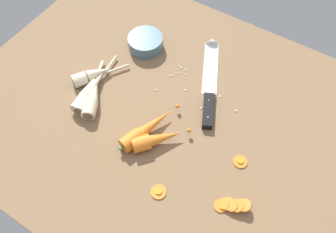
{
  "coord_description": "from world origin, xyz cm",
  "views": [
    {
      "loc": [
        28.12,
        -46.63,
        83.5
      ],
      "look_at": [
        0.0,
        -2.0,
        1.5
      ],
      "focal_mm": 37.96,
      "sensor_mm": 36.0,
      "label": 1
    }
  ],
  "objects_px": {
    "parsnip_outer": "(87,94)",
    "carrot_slice_stray_mid": "(158,192)",
    "parsnip_front": "(88,92)",
    "parsnip_mid_right": "(90,91)",
    "carrot_slice_stray_near": "(240,161)",
    "whole_carrot": "(145,130)",
    "parsnip_mid_left": "(93,97)",
    "prep_bowl": "(146,42)",
    "chefs_knife": "(210,78)",
    "whole_carrot_second": "(155,140)",
    "carrot_slice_stack": "(232,205)",
    "parsnip_back": "(92,76)"
  },
  "relations": [
    {
      "from": "parsnip_mid_right",
      "to": "prep_bowl",
      "type": "bearing_deg",
      "value": 83.63
    },
    {
      "from": "whole_carrot_second",
      "to": "carrot_slice_stack",
      "type": "height_order",
      "value": "whole_carrot_second"
    },
    {
      "from": "whole_carrot",
      "to": "whole_carrot_second",
      "type": "distance_m",
      "value": 0.04
    },
    {
      "from": "carrot_slice_stray_mid",
      "to": "prep_bowl",
      "type": "height_order",
      "value": "prep_bowl"
    },
    {
      "from": "parsnip_mid_right",
      "to": "carrot_slice_stack",
      "type": "height_order",
      "value": "parsnip_mid_right"
    },
    {
      "from": "parsnip_front",
      "to": "carrot_slice_stack",
      "type": "bearing_deg",
      "value": -8.57
    },
    {
      "from": "parsnip_mid_left",
      "to": "parsnip_outer",
      "type": "height_order",
      "value": "same"
    },
    {
      "from": "whole_carrot_second",
      "to": "carrot_slice_stray_mid",
      "type": "height_order",
      "value": "whole_carrot_second"
    },
    {
      "from": "parsnip_outer",
      "to": "prep_bowl",
      "type": "height_order",
      "value": "same"
    },
    {
      "from": "chefs_knife",
      "to": "parsnip_mid_right",
      "type": "distance_m",
      "value": 0.35
    },
    {
      "from": "parsnip_front",
      "to": "carrot_slice_stack",
      "type": "height_order",
      "value": "parsnip_front"
    },
    {
      "from": "carrot_slice_stray_near",
      "to": "parsnip_back",
      "type": "bearing_deg",
      "value": 178.94
    },
    {
      "from": "parsnip_mid_right",
      "to": "parsnip_back",
      "type": "bearing_deg",
      "value": 124.1
    },
    {
      "from": "whole_carrot_second",
      "to": "parsnip_back",
      "type": "xyz_separation_m",
      "value": [
        -0.28,
        0.08,
        -0.0
      ]
    },
    {
      "from": "carrot_slice_stray_mid",
      "to": "whole_carrot",
      "type": "bearing_deg",
      "value": 134.66
    },
    {
      "from": "chefs_knife",
      "to": "parsnip_back",
      "type": "relative_size",
      "value": 2.06
    },
    {
      "from": "parsnip_front",
      "to": "parsnip_mid_left",
      "type": "height_order",
      "value": "same"
    },
    {
      "from": "carrot_slice_stack",
      "to": "parsnip_front",
      "type": "bearing_deg",
      "value": 171.43
    },
    {
      "from": "whole_carrot_second",
      "to": "carrot_slice_stray_near",
      "type": "xyz_separation_m",
      "value": [
        0.21,
        0.07,
        -0.02
      ]
    },
    {
      "from": "parsnip_mid_left",
      "to": "carrot_slice_stray_mid",
      "type": "height_order",
      "value": "parsnip_mid_left"
    },
    {
      "from": "whole_carrot",
      "to": "carrot_slice_stack",
      "type": "distance_m",
      "value": 0.29
    },
    {
      "from": "parsnip_mid_right",
      "to": "carrot_slice_stray_near",
      "type": "distance_m",
      "value": 0.46
    },
    {
      "from": "chefs_knife",
      "to": "carrot_slice_stray_near",
      "type": "distance_m",
      "value": 0.28
    },
    {
      "from": "parsnip_back",
      "to": "carrot_slice_stray_near",
      "type": "distance_m",
      "value": 0.49
    },
    {
      "from": "prep_bowl",
      "to": "chefs_knife",
      "type": "bearing_deg",
      "value": -1.75
    },
    {
      "from": "carrot_slice_stack",
      "to": "parsnip_back",
      "type": "bearing_deg",
      "value": 166.51
    },
    {
      "from": "carrot_slice_stray_mid",
      "to": "parsnip_outer",
      "type": "bearing_deg",
      "value": 158.11
    },
    {
      "from": "parsnip_mid_left",
      "to": "prep_bowl",
      "type": "distance_m",
      "value": 0.26
    },
    {
      "from": "chefs_knife",
      "to": "whole_carrot",
      "type": "distance_m",
      "value": 0.27
    },
    {
      "from": "whole_carrot_second",
      "to": "carrot_slice_stack",
      "type": "bearing_deg",
      "value": -10.53
    },
    {
      "from": "parsnip_front",
      "to": "whole_carrot_second",
      "type": "bearing_deg",
      "value": -6.58
    },
    {
      "from": "parsnip_front",
      "to": "carrot_slice_stray_mid",
      "type": "height_order",
      "value": "parsnip_front"
    },
    {
      "from": "parsnip_front",
      "to": "carrot_slice_stray_mid",
      "type": "distance_m",
      "value": 0.36
    },
    {
      "from": "chefs_knife",
      "to": "parsnip_outer",
      "type": "bearing_deg",
      "value": -136.96
    },
    {
      "from": "parsnip_back",
      "to": "carrot_slice_stray_near",
      "type": "height_order",
      "value": "parsnip_back"
    },
    {
      "from": "whole_carrot",
      "to": "whole_carrot_second",
      "type": "xyz_separation_m",
      "value": [
        0.04,
        -0.01,
        0.0
      ]
    },
    {
      "from": "whole_carrot",
      "to": "parsnip_mid_left",
      "type": "relative_size",
      "value": 1.04
    },
    {
      "from": "parsnip_mid_left",
      "to": "prep_bowl",
      "type": "xyz_separation_m",
      "value": [
        0.01,
        0.26,
        0.0
      ]
    },
    {
      "from": "parsnip_mid_left",
      "to": "carrot_slice_stray_mid",
      "type": "relative_size",
      "value": 5.04
    },
    {
      "from": "parsnip_mid_left",
      "to": "parsnip_outer",
      "type": "relative_size",
      "value": 1.0
    },
    {
      "from": "chefs_knife",
      "to": "parsnip_outer",
      "type": "xyz_separation_m",
      "value": [
        -0.27,
        -0.25,
        0.01
      ]
    },
    {
      "from": "parsnip_mid_left",
      "to": "carrot_slice_stray_mid",
      "type": "bearing_deg",
      "value": -23.22
    },
    {
      "from": "parsnip_outer",
      "to": "carrot_slice_stack",
      "type": "relative_size",
      "value": 2.4
    },
    {
      "from": "whole_carrot",
      "to": "prep_bowl",
      "type": "relative_size",
      "value": 1.84
    },
    {
      "from": "whole_carrot",
      "to": "prep_bowl",
      "type": "bearing_deg",
      "value": 124.12
    },
    {
      "from": "carrot_slice_stray_near",
      "to": "prep_bowl",
      "type": "xyz_separation_m",
      "value": [
        -0.43,
        0.21,
        0.02
      ]
    },
    {
      "from": "parsnip_outer",
      "to": "carrot_slice_stray_mid",
      "type": "relative_size",
      "value": 5.06
    },
    {
      "from": "carrot_slice_stack",
      "to": "carrot_slice_stray_mid",
      "type": "bearing_deg",
      "value": -159.38
    },
    {
      "from": "carrot_slice_stray_near",
      "to": "parsnip_mid_left",
      "type": "bearing_deg",
      "value": -173.7
    },
    {
      "from": "carrot_slice_stray_mid",
      "to": "parsnip_mid_right",
      "type": "bearing_deg",
      "value": 156.3
    }
  ]
}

